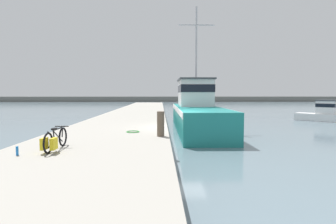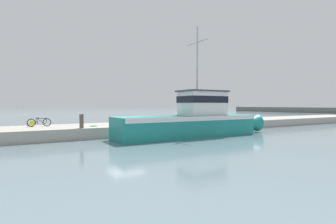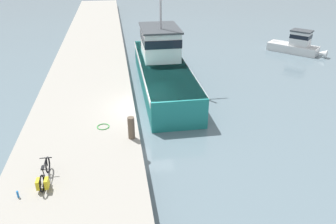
% 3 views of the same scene
% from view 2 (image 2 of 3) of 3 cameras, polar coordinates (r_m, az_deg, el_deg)
% --- Properties ---
extents(ground_plane, '(320.00, 320.00, 0.00)m').
position_cam_2_polar(ground_plane, '(20.10, -9.21, -5.76)').
color(ground_plane, slate).
extents(dock_pier, '(5.38, 80.00, 0.85)m').
position_cam_2_polar(dock_pier, '(23.22, -12.35, -3.73)').
color(dock_pier, '#A39E93').
rests_on(dock_pier, ground_plane).
extents(fishing_boat_main, '(3.07, 14.01, 8.88)m').
position_cam_2_polar(fishing_boat_main, '(21.26, 5.83, -1.68)').
color(fishing_boat_main, teal).
rests_on(fishing_boat_main, ground_plane).
extents(bicycle_touring, '(0.44, 1.74, 0.70)m').
position_cam_2_polar(bicycle_touring, '(22.96, -26.67, -2.07)').
color(bicycle_touring, black).
rests_on(bicycle_touring, dock_pier).
extents(mooring_post, '(0.30, 0.30, 1.03)m').
position_cam_2_polar(mooring_post, '(20.10, -18.30, -1.92)').
color(mooring_post, brown).
rests_on(mooring_post, dock_pier).
extents(hose_coil, '(0.59, 0.59, 0.04)m').
position_cam_2_polar(hose_coil, '(21.66, -15.91, -2.96)').
color(hose_coil, green).
rests_on(hose_coil, dock_pier).
extents(water_bottle_on_curb, '(0.07, 0.07, 0.26)m').
position_cam_2_polar(water_bottle_on_curb, '(23.73, -28.22, -2.43)').
color(water_bottle_on_curb, blue).
rests_on(water_bottle_on_curb, dock_pier).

